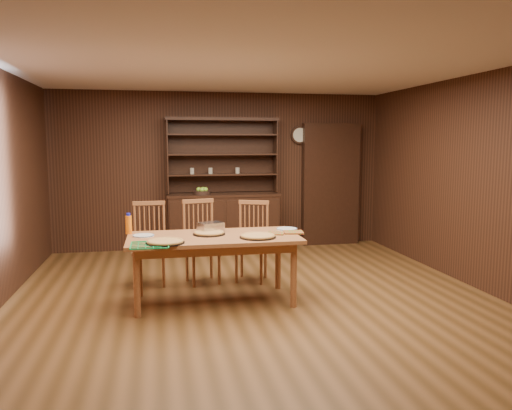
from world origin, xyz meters
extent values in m
plane|color=brown|center=(0.00, 0.00, 0.00)|extent=(6.00, 6.00, 0.00)
plane|color=silver|center=(0.00, 0.00, 2.60)|extent=(6.00, 6.00, 0.00)
plane|color=#3E2113|center=(0.00, 3.00, 1.30)|extent=(5.50, 0.00, 5.50)
plane|color=#3E2113|center=(0.00, -3.00, 1.30)|extent=(5.50, 0.00, 5.50)
plane|color=#3E2113|center=(2.75, 0.00, 1.30)|extent=(0.00, 6.00, 6.00)
cube|color=black|center=(0.00, 2.74, 0.45)|extent=(1.80, 0.50, 0.90)
cube|color=black|center=(0.00, 2.74, 0.92)|extent=(1.84, 0.52, 0.04)
cube|color=black|center=(0.00, 2.97, 1.55)|extent=(1.80, 0.02, 1.20)
cube|color=black|center=(-0.89, 2.82, 1.55)|extent=(0.02, 0.32, 1.20)
cube|color=black|center=(0.89, 2.82, 1.55)|extent=(0.02, 0.32, 1.20)
cube|color=black|center=(0.00, 2.82, 2.15)|extent=(1.84, 0.34, 0.05)
cylinder|color=gray|center=(-0.50, 2.82, 1.31)|extent=(0.07, 0.07, 0.10)
cylinder|color=gray|center=(-0.20, 2.82, 1.31)|extent=(0.07, 0.07, 0.10)
cube|color=black|center=(1.90, 2.90, 1.05)|extent=(1.00, 0.18, 2.10)
cylinder|color=black|center=(1.35, 2.96, 1.90)|extent=(0.30, 0.04, 0.30)
cylinder|color=beige|center=(1.35, 2.94, 1.90)|extent=(0.24, 0.01, 0.24)
cube|color=#A46539|center=(-0.46, 0.06, 0.73)|extent=(1.87, 0.94, 0.04)
cylinder|color=#A46539|center=(-1.29, -0.29, 0.35)|extent=(0.07, 0.07, 0.71)
cylinder|color=#A46539|center=(-1.29, 0.42, 0.35)|extent=(0.07, 0.07, 0.71)
cylinder|color=#A46539|center=(0.36, -0.29, 0.35)|extent=(0.07, 0.07, 0.71)
cylinder|color=#A46539|center=(0.36, 0.42, 0.35)|extent=(0.07, 0.07, 0.71)
cube|color=#9D6036|center=(-1.17, 0.89, 0.44)|extent=(0.43, 0.41, 0.04)
cylinder|color=#9D6036|center=(-1.33, 0.74, 0.21)|extent=(0.04, 0.04, 0.42)
cylinder|color=#9D6036|center=(-1.33, 1.04, 0.21)|extent=(0.04, 0.04, 0.42)
cylinder|color=#9D6036|center=(-1.01, 0.74, 0.21)|extent=(0.04, 0.04, 0.42)
cylinder|color=#9D6036|center=(-1.01, 1.04, 0.21)|extent=(0.04, 0.04, 0.42)
cube|color=#9D6036|center=(-1.17, 1.06, 1.01)|extent=(0.40, 0.04, 0.05)
cube|color=#9D6036|center=(-0.52, 0.85, 0.44)|extent=(0.51, 0.50, 0.04)
cylinder|color=#9D6036|center=(-0.64, 0.66, 0.21)|extent=(0.04, 0.04, 0.42)
cylinder|color=#9D6036|center=(-0.71, 0.96, 0.21)|extent=(0.04, 0.04, 0.42)
cylinder|color=#9D6036|center=(-0.32, 0.73, 0.21)|extent=(0.04, 0.04, 0.42)
cylinder|color=#9D6036|center=(-0.39, 1.03, 0.21)|extent=(0.04, 0.04, 0.42)
cube|color=#9D6036|center=(-0.55, 1.02, 1.03)|extent=(0.41, 0.12, 0.05)
cube|color=#9D6036|center=(0.10, 0.83, 0.43)|extent=(0.54, 0.53, 0.04)
cylinder|color=#9D6036|center=(-0.10, 0.75, 0.21)|extent=(0.04, 0.04, 0.41)
cylinder|color=#9D6036|center=(0.01, 1.03, 0.21)|extent=(0.04, 0.04, 0.41)
cylinder|color=#9D6036|center=(0.19, 0.63, 0.21)|extent=(0.04, 0.04, 0.41)
cylinder|color=#9D6036|center=(0.31, 0.90, 0.21)|extent=(0.04, 0.04, 0.41)
cube|color=#9D6036|center=(0.17, 0.98, 1.00)|extent=(0.38, 0.19, 0.05)
cylinder|color=black|center=(-0.99, -0.25, 0.76)|extent=(0.40, 0.40, 0.01)
cylinder|color=tan|center=(-0.99, -0.25, 0.77)|extent=(0.37, 0.37, 0.02)
torus|color=#B68A41|center=(-0.99, -0.25, 0.77)|extent=(0.37, 0.37, 0.03)
cylinder|color=black|center=(0.00, -0.14, 0.76)|extent=(0.40, 0.40, 0.01)
cylinder|color=tan|center=(0.00, -0.14, 0.77)|extent=(0.37, 0.37, 0.02)
torus|color=#B68A41|center=(0.00, -0.14, 0.77)|extent=(0.37, 0.37, 0.03)
cylinder|color=black|center=(-0.50, 0.15, 0.76)|extent=(0.36, 0.36, 0.01)
cylinder|color=tan|center=(-0.50, 0.15, 0.77)|extent=(0.33, 0.33, 0.02)
torus|color=#B68A41|center=(-0.50, 0.15, 0.77)|extent=(0.34, 0.34, 0.03)
cylinder|color=white|center=(-1.22, 0.19, 0.76)|extent=(0.23, 0.23, 0.01)
torus|color=#2D5388|center=(-1.22, 0.19, 0.76)|extent=(0.24, 0.24, 0.01)
cylinder|color=white|center=(0.44, 0.30, 0.76)|extent=(0.24, 0.24, 0.01)
torus|color=#2D5388|center=(0.44, 0.30, 0.76)|extent=(0.25, 0.25, 0.01)
cube|color=white|center=(-0.46, 0.33, 0.80)|extent=(0.32, 0.28, 0.11)
cylinder|color=orange|center=(-1.39, 0.38, 0.85)|extent=(0.07, 0.07, 0.21)
cylinder|color=#161DB5|center=(-1.39, 0.38, 0.97)|extent=(0.04, 0.04, 0.03)
cube|color=red|center=(0.45, 0.06, 0.76)|extent=(0.25, 0.25, 0.02)
cube|color=red|center=(0.24, 0.04, 0.76)|extent=(0.24, 0.24, 0.01)
cylinder|color=black|center=(-0.36, 2.69, 0.97)|extent=(0.28, 0.28, 0.06)
sphere|color=#99C835|center=(-0.41, 2.69, 1.02)|extent=(0.08, 0.08, 0.08)
sphere|color=#99C835|center=(-0.33, 2.72, 1.02)|extent=(0.08, 0.08, 0.08)
sphere|color=#99C835|center=(-0.36, 2.64, 1.02)|extent=(0.08, 0.08, 0.08)
sphere|color=#99C835|center=(-0.30, 2.67, 1.02)|extent=(0.08, 0.08, 0.08)
camera|label=1|loc=(-1.05, -5.34, 1.77)|focal=35.00mm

